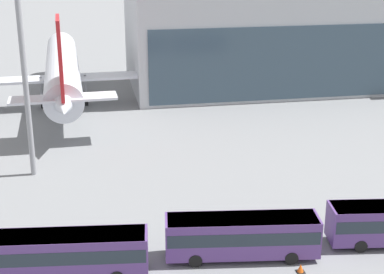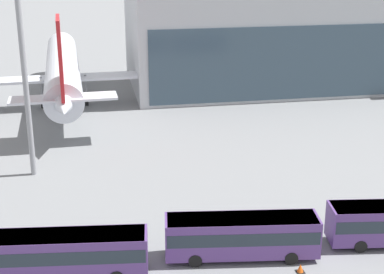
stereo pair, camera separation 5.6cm
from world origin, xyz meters
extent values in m
cylinder|color=silver|center=(-17.05, 53.51, 4.94)|extent=(5.84, 37.46, 4.66)
sphere|color=silver|center=(-17.64, 72.16, 4.94)|extent=(4.57, 4.57, 4.57)
cone|color=silver|center=(-16.46, 34.85, 4.94)|extent=(4.69, 8.33, 4.43)
cube|color=silver|center=(-16.98, 51.23, 4.13)|extent=(42.43, 4.99, 0.35)
cylinder|color=gray|center=(-5.13, 51.61, 2.64)|extent=(2.60, 3.96, 2.48)
cube|color=red|center=(-16.49, 35.76, 10.08)|extent=(0.60, 6.23, 8.88)
cube|color=silver|center=(-16.49, 35.76, 5.41)|extent=(12.22, 3.58, 0.28)
cylinder|color=gray|center=(-17.45, 66.02, 2.51)|extent=(0.36, 0.36, 3.93)
cylinder|color=black|center=(-17.45, 66.02, 0.55)|extent=(0.48, 1.11, 1.10)
cylinder|color=gray|center=(-20.01, 51.14, 2.51)|extent=(0.36, 0.36, 3.93)
cylinder|color=black|center=(-20.01, 51.14, 0.55)|extent=(0.48, 1.11, 1.10)
cylinder|color=gray|center=(-13.95, 51.33, 2.51)|extent=(0.36, 0.36, 3.93)
cylinder|color=black|center=(-13.95, 51.33, 0.55)|extent=(0.48, 1.11, 1.10)
sphere|color=white|center=(40.46, 80.86, 5.46)|extent=(5.42, 5.42, 5.42)
cylinder|color=gray|center=(28.50, 64.00, 3.00)|extent=(2.97, 4.13, 2.48)
cylinder|color=gray|center=(39.75, 75.54, 2.73)|extent=(0.36, 0.36, 4.36)
cylinder|color=black|center=(39.75, 75.54, 0.55)|extent=(0.59, 1.15, 1.10)
cylinder|color=gray|center=(34.49, 63.20, 2.73)|extent=(0.36, 0.36, 4.36)
cylinder|color=black|center=(34.49, 63.20, 0.55)|extent=(0.59, 1.15, 1.10)
cube|color=#56387A|center=(-15.88, 7.00, 1.82)|extent=(11.67, 3.89, 2.90)
cube|color=#232D38|center=(-15.88, 7.00, 2.11)|extent=(11.44, 3.90, 1.01)
cube|color=silver|center=(-15.88, 7.00, 3.21)|extent=(11.32, 3.77, 0.12)
cylinder|color=black|center=(-12.22, 7.79, 0.50)|extent=(1.03, 0.41, 1.00)
cylinder|color=black|center=(-19.26, 8.60, 0.50)|extent=(1.03, 0.41, 1.00)
cube|color=#56387A|center=(-3.04, 7.26, 1.82)|extent=(11.69, 4.07, 2.90)
cube|color=#232D38|center=(-3.04, 7.26, 2.11)|extent=(11.46, 4.07, 1.01)
cube|color=silver|center=(-3.04, 7.26, 3.21)|extent=(11.34, 3.95, 0.12)
cylinder|color=black|center=(0.64, 7.99, 0.50)|extent=(1.03, 0.43, 1.00)
cylinder|color=black|center=(0.32, 5.60, 0.50)|extent=(1.03, 0.43, 1.00)
cylinder|color=black|center=(-6.40, 8.91, 0.50)|extent=(1.03, 0.43, 1.00)
cylinder|color=black|center=(-6.71, 6.52, 0.50)|extent=(1.03, 0.43, 1.00)
cylinder|color=black|center=(6.45, 8.69, 0.50)|extent=(1.03, 0.43, 1.00)
cylinder|color=black|center=(6.12, 6.31, 0.50)|extent=(1.03, 0.43, 1.00)
cylinder|color=gray|center=(-19.58, 26.72, 13.64)|extent=(0.55, 0.55, 27.27)
cube|color=yellow|center=(-15.44, 9.93, 0.00)|extent=(5.92, 2.13, 0.01)
cube|color=yellow|center=(-17.15, 8.97, 0.00)|extent=(8.99, 1.91, 0.01)
cube|color=black|center=(0.62, 4.46, 0.01)|extent=(0.63, 0.63, 0.02)
cone|color=#EA5914|center=(0.62, 4.46, 0.33)|extent=(0.47, 0.47, 0.60)
camera|label=1|loc=(-13.77, -30.41, 23.13)|focal=55.00mm
camera|label=2|loc=(-13.72, -30.42, 23.13)|focal=55.00mm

